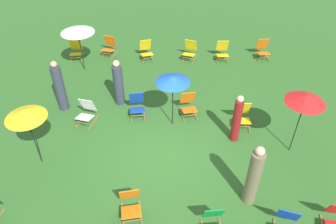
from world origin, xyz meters
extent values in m
plane|color=#2D6026|center=(0.00, 0.00, 0.00)|extent=(40.00, 40.00, 0.00)
cube|color=olive|center=(-2.88, 1.30, 0.02)|extent=(0.22, 0.75, 0.04)
cube|color=olive|center=(-2.46, 1.19, 0.02)|extent=(0.22, 0.75, 0.04)
cube|color=white|center=(-2.69, 1.15, 0.27)|extent=(0.57, 0.54, 0.13)
cube|color=white|center=(-2.62, 1.44, 0.55)|extent=(0.53, 0.36, 0.57)
cylinder|color=olive|center=(-2.74, 0.96, 0.20)|extent=(0.43, 0.14, 0.03)
cube|color=olive|center=(-1.04, -2.28, 0.02)|extent=(0.18, 0.75, 0.04)
cube|color=olive|center=(-0.60, -2.20, 0.02)|extent=(0.18, 0.75, 0.04)
cube|color=orange|center=(-0.80, -2.34, 0.27)|extent=(0.55, 0.52, 0.13)
cube|color=orange|center=(-0.86, -2.04, 0.55)|extent=(0.52, 0.33, 0.57)
cylinder|color=olive|center=(-0.76, -2.53, 0.20)|extent=(0.44, 0.11, 0.03)
cube|color=olive|center=(2.17, 1.19, 0.02)|extent=(0.04, 0.76, 0.04)
cube|color=olive|center=(2.61, 1.19, 0.02)|extent=(0.04, 0.76, 0.04)
cube|color=yellow|center=(2.39, 1.09, 0.27)|extent=(0.48, 0.43, 0.13)
cube|color=yellow|center=(2.39, 1.39, 0.55)|extent=(0.48, 0.25, 0.57)
cylinder|color=olive|center=(2.39, 0.89, 0.20)|extent=(0.44, 0.03, 0.03)
cube|color=olive|center=(3.70, 5.57, 0.02)|extent=(0.14, 0.76, 0.04)
cube|color=olive|center=(4.13, 5.63, 0.02)|extent=(0.14, 0.76, 0.04)
cube|color=orange|center=(3.93, 5.50, 0.27)|extent=(0.53, 0.49, 0.13)
cube|color=orange|center=(3.89, 5.80, 0.55)|extent=(0.51, 0.31, 0.57)
cylinder|color=olive|center=(3.96, 5.30, 0.20)|extent=(0.44, 0.09, 0.03)
cube|color=olive|center=(-2.87, 5.78, 0.02)|extent=(0.23, 0.74, 0.04)
cube|color=olive|center=(-2.44, 5.67, 0.02)|extent=(0.23, 0.74, 0.04)
cube|color=orange|center=(-2.68, 5.63, 0.27)|extent=(0.58, 0.54, 0.13)
cube|color=orange|center=(-2.60, 5.92, 0.55)|extent=(0.53, 0.36, 0.57)
cylinder|color=olive|center=(-2.73, 5.44, 0.20)|extent=(0.43, 0.14, 0.03)
cube|color=olive|center=(0.46, 1.66, 0.02)|extent=(0.19, 0.75, 0.04)
cube|color=olive|center=(0.89, 1.75, 0.02)|extent=(0.19, 0.75, 0.04)
cube|color=orange|center=(0.70, 1.61, 0.27)|extent=(0.56, 0.52, 0.13)
cube|color=orange|center=(0.64, 1.90, 0.55)|extent=(0.52, 0.34, 0.57)
cylinder|color=olive|center=(0.74, 1.41, 0.20)|extent=(0.44, 0.11, 0.03)
cube|color=olive|center=(1.97, 5.39, 0.02)|extent=(0.05, 0.76, 0.04)
cube|color=olive|center=(2.41, 5.40, 0.02)|extent=(0.05, 0.76, 0.04)
cube|color=yellow|center=(2.19, 5.29, 0.27)|extent=(0.49, 0.44, 0.13)
cube|color=yellow|center=(2.18, 5.59, 0.55)|extent=(0.49, 0.26, 0.57)
cylinder|color=olive|center=(2.19, 5.09, 0.20)|extent=(0.44, 0.04, 0.03)
cube|color=olive|center=(-1.22, 5.33, 0.02)|extent=(0.26, 0.74, 0.04)
cube|color=olive|center=(-0.80, 5.46, 0.02)|extent=(0.26, 0.74, 0.04)
cube|color=yellow|center=(-0.98, 5.30, 0.27)|extent=(0.59, 0.55, 0.13)
cube|color=yellow|center=(-1.07, 5.59, 0.55)|extent=(0.53, 0.38, 0.57)
cylinder|color=olive|center=(-0.92, 5.11, 0.20)|extent=(0.43, 0.15, 0.03)
cube|color=#1947B7|center=(2.84, -2.53, 0.55)|extent=(0.53, 0.38, 0.57)
cube|color=olive|center=(0.60, 5.49, 0.02)|extent=(0.26, 0.74, 0.04)
cube|color=olive|center=(1.02, 5.36, 0.02)|extent=(0.26, 0.74, 0.04)
cube|color=yellow|center=(0.78, 5.33, 0.27)|extent=(0.59, 0.55, 0.13)
cube|color=yellow|center=(0.87, 5.61, 0.55)|extent=(0.53, 0.38, 0.57)
cylinder|color=olive|center=(0.72, 5.13, 0.20)|extent=(0.43, 0.16, 0.03)
cube|color=olive|center=(-4.21, 5.32, 0.02)|extent=(0.12, 0.76, 0.04)
cube|color=olive|center=(-3.77, 5.37, 0.02)|extent=(0.12, 0.76, 0.04)
cube|color=yellow|center=(-3.98, 5.25, 0.27)|extent=(0.52, 0.48, 0.13)
cube|color=yellow|center=(-4.01, 5.55, 0.55)|extent=(0.50, 0.30, 0.57)
cylinder|color=olive|center=(-3.95, 5.05, 0.20)|extent=(0.44, 0.08, 0.03)
cube|color=#148C38|center=(1.13, -2.52, 0.55)|extent=(0.50, 0.30, 0.57)
cube|color=olive|center=(-1.26, 1.63, 0.02)|extent=(0.15, 0.76, 0.04)
cube|color=olive|center=(-0.83, 1.69, 0.02)|extent=(0.15, 0.76, 0.04)
cube|color=#1947B7|center=(-1.03, 1.56, 0.27)|extent=(0.54, 0.50, 0.13)
cube|color=#1947B7|center=(-1.07, 1.86, 0.55)|extent=(0.51, 0.32, 0.57)
cylinder|color=olive|center=(-1.00, 1.36, 0.20)|extent=(0.44, 0.09, 0.03)
cylinder|color=black|center=(3.67, 0.10, 1.00)|extent=(0.03, 0.03, 2.00)
cone|color=red|center=(3.67, 0.10, 1.91)|extent=(1.08, 1.08, 0.22)
cylinder|color=black|center=(-3.62, -0.52, 0.94)|extent=(0.03, 0.03, 1.87)
cone|color=yellow|center=(-3.62, -0.52, 1.78)|extent=(1.07, 1.07, 0.24)
cylinder|color=black|center=(0.14, 1.21, 0.91)|extent=(0.03, 0.03, 1.83)
cone|color=#194CB2|center=(0.14, 1.21, 1.74)|extent=(1.05, 1.05, 0.21)
cylinder|color=black|center=(-3.48, 4.49, 0.91)|extent=(0.03, 0.03, 1.82)
cone|color=white|center=(-3.48, 4.49, 1.73)|extent=(1.27, 1.27, 0.22)
cylinder|color=#72664C|center=(2.14, -1.72, 0.84)|extent=(0.36, 0.36, 1.69)
sphere|color=beige|center=(2.14, -1.72, 1.79)|extent=(0.23, 0.23, 0.23)
cylinder|color=#333847|center=(-3.62, 1.95, 0.83)|extent=(0.47, 0.47, 1.66)
sphere|color=tan|center=(-3.62, 1.95, 1.76)|extent=(0.21, 0.21, 0.21)
cylinder|color=maroon|center=(2.06, 0.54, 0.73)|extent=(0.37, 0.37, 1.47)
sphere|color=beige|center=(2.06, 0.54, 1.56)|extent=(0.20, 0.20, 0.20)
cylinder|color=#333847|center=(-1.72, 2.31, 0.75)|extent=(0.47, 0.47, 1.49)
sphere|color=beige|center=(-1.72, 2.31, 1.59)|extent=(0.22, 0.22, 0.22)
camera|label=1|loc=(0.19, -6.92, 7.14)|focal=35.21mm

